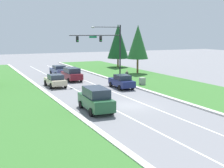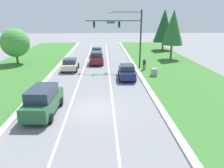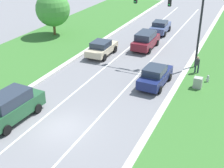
# 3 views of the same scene
# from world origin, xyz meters

# --- Properties ---
(ground_plane) EXTENTS (160.00, 160.00, 0.00)m
(ground_plane) POSITION_xyz_m (0.00, 0.00, 0.00)
(ground_plane) COLOR slate
(curb_strip_right) EXTENTS (0.50, 90.00, 0.15)m
(curb_strip_right) POSITION_xyz_m (5.65, 0.00, 0.07)
(curb_strip_right) COLOR beige
(curb_strip_right) RESTS_ON ground_plane
(curb_strip_left) EXTENTS (0.50, 90.00, 0.15)m
(curb_strip_left) POSITION_xyz_m (-5.65, 0.00, 0.07)
(curb_strip_left) COLOR beige
(curb_strip_left) RESTS_ON ground_plane
(grass_verge_right) EXTENTS (10.00, 90.00, 0.08)m
(grass_verge_right) POSITION_xyz_m (10.90, 0.00, 0.04)
(grass_verge_right) COLOR #38702D
(grass_verge_right) RESTS_ON ground_plane
(grass_verge_left) EXTENTS (10.00, 90.00, 0.08)m
(grass_verge_left) POSITION_xyz_m (-10.90, 0.00, 0.04)
(grass_verge_left) COLOR #38702D
(grass_verge_left) RESTS_ON ground_plane
(lane_stripe_inner_left) EXTENTS (0.14, 81.00, 0.01)m
(lane_stripe_inner_left) POSITION_xyz_m (-1.80, 0.00, 0.00)
(lane_stripe_inner_left) COLOR white
(lane_stripe_inner_left) RESTS_ON ground_plane
(lane_stripe_inner_right) EXTENTS (0.14, 81.00, 0.01)m
(lane_stripe_inner_right) POSITION_xyz_m (1.80, 0.00, 0.00)
(lane_stripe_inner_right) COLOR white
(lane_stripe_inner_right) RESTS_ON ground_plane
(traffic_signal_mast) EXTENTS (7.65, 0.41, 8.05)m
(traffic_signal_mast) POSITION_xyz_m (4.11, 14.35, 5.35)
(traffic_signal_mast) COLOR black
(traffic_signal_mast) RESTS_ON ground_plane
(burgundy_suv) EXTENTS (2.12, 4.82, 1.92)m
(burgundy_suv) POSITION_xyz_m (0.01, 17.65, 0.98)
(burgundy_suv) COLOR maroon
(burgundy_suv) RESTS_ON ground_plane
(forest_suv) EXTENTS (2.32, 5.12, 2.16)m
(forest_suv) POSITION_xyz_m (-3.59, -0.59, 1.10)
(forest_suv) COLOR #235633
(forest_suv) RESTS_ON ground_plane
(navy_sedan) EXTENTS (2.14, 4.53, 1.73)m
(navy_sedan) POSITION_xyz_m (3.83, 8.97, 0.86)
(navy_sedan) COLOR navy
(navy_sedan) RESTS_ON ground_plane
(slate_blue_sedan) EXTENTS (2.20, 4.41, 1.65)m
(slate_blue_sedan) POSITION_xyz_m (-0.17, 24.08, 0.85)
(slate_blue_sedan) COLOR #475684
(slate_blue_sedan) RESTS_ON ground_plane
(champagne_sedan) EXTENTS (2.15, 4.51, 1.64)m
(champagne_sedan) POSITION_xyz_m (-3.53, 13.54, 0.84)
(champagne_sedan) COLOR beige
(champagne_sedan) RESTS_ON ground_plane
(utility_cabinet) EXTENTS (0.70, 0.60, 1.01)m
(utility_cabinet) POSITION_xyz_m (7.33, 9.80, 0.51)
(utility_cabinet) COLOR #9E9E99
(utility_cabinet) RESTS_ON ground_plane
(pedestrian) EXTENTS (0.42, 0.29, 1.69)m
(pedestrian) POSITION_xyz_m (6.65, 12.94, 0.94)
(pedestrian) COLOR #232842
(pedestrian) RESTS_ON ground_plane
(fire_hydrant) EXTENTS (0.34, 0.20, 0.70)m
(fire_hydrant) POSITION_xyz_m (7.93, 11.38, 0.34)
(fire_hydrant) COLOR #B7B7BC
(fire_hydrant) RESTS_ON ground_plane
(conifer_near_right_tree) EXTENTS (3.55, 3.55, 8.25)m
(conifer_near_right_tree) POSITION_xyz_m (12.61, 20.37, 5.40)
(conifer_near_right_tree) COLOR brown
(conifer_near_right_tree) RESTS_ON ground_plane
(conifer_far_right_tree) EXTENTS (4.25, 4.25, 8.65)m
(conifer_far_right_tree) POSITION_xyz_m (13.91, 30.63, 5.24)
(conifer_far_right_tree) COLOR brown
(conifer_far_right_tree) RESTS_ON ground_plane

